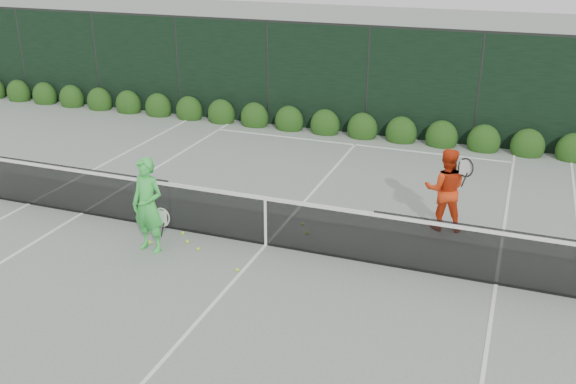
% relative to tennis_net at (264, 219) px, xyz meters
% --- Properties ---
extents(ground, '(80.00, 80.00, 0.00)m').
position_rel_tennis_net_xyz_m(ground, '(0.02, 0.00, -0.53)').
color(ground, gray).
rests_on(ground, ground).
extents(tennis_net, '(12.90, 0.10, 1.07)m').
position_rel_tennis_net_xyz_m(tennis_net, '(0.00, 0.00, 0.00)').
color(tennis_net, black).
rests_on(tennis_net, ground).
extents(player_woman, '(0.70, 0.51, 1.77)m').
position_rel_tennis_net_xyz_m(player_woman, '(-1.87, -0.90, 0.35)').
color(player_woman, '#3DD14C').
rests_on(player_woman, ground).
extents(player_man, '(0.95, 0.76, 1.64)m').
position_rel_tennis_net_xyz_m(player_man, '(2.98, 1.89, 0.29)').
color(player_man, red).
rests_on(player_man, ground).
extents(court_lines, '(11.03, 23.83, 0.01)m').
position_rel_tennis_net_xyz_m(court_lines, '(0.02, 0.00, -0.53)').
color(court_lines, white).
rests_on(court_lines, ground).
extents(windscreen_fence, '(32.00, 21.07, 3.06)m').
position_rel_tennis_net_xyz_m(windscreen_fence, '(0.02, -2.71, 0.98)').
color(windscreen_fence, black).
rests_on(windscreen_fence, ground).
extents(hedge_row, '(31.66, 0.65, 0.94)m').
position_rel_tennis_net_xyz_m(hedge_row, '(0.02, 7.15, -0.30)').
color(hedge_row, '#143C10').
rests_on(hedge_row, ground).
extents(tennis_balls, '(2.69, 2.20, 0.07)m').
position_rel_tennis_net_xyz_m(tennis_balls, '(-0.74, -0.19, -0.50)').
color(tennis_balls, '#C0F636').
rests_on(tennis_balls, ground).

